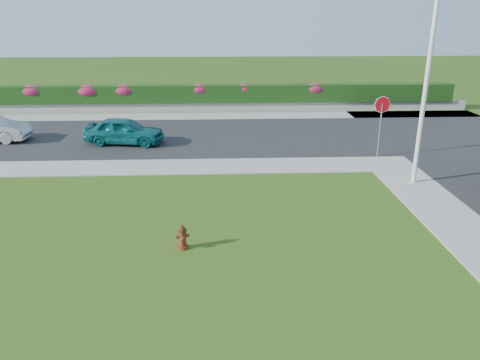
{
  "coord_description": "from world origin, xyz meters",
  "views": [
    {
      "loc": [
        -0.16,
        -9.6,
        6.11
      ],
      "look_at": [
        0.47,
        4.82,
        0.9
      ],
      "focal_mm": 35.0,
      "sensor_mm": 36.0,
      "label": 1
    }
  ],
  "objects_px": {
    "fire_hydrant": "(183,237)",
    "sedan_teal": "(124,131)",
    "utility_pole": "(424,97)",
    "stop_sign": "(382,112)"
  },
  "relations": [
    {
      "from": "utility_pole",
      "to": "fire_hydrant",
      "type": "bearing_deg",
      "value": -149.91
    },
    {
      "from": "fire_hydrant",
      "to": "sedan_teal",
      "type": "relative_size",
      "value": 0.18
    },
    {
      "from": "fire_hydrant",
      "to": "utility_pole",
      "type": "height_order",
      "value": "utility_pole"
    },
    {
      "from": "sedan_teal",
      "to": "stop_sign",
      "type": "height_order",
      "value": "stop_sign"
    },
    {
      "from": "sedan_teal",
      "to": "utility_pole",
      "type": "distance_m",
      "value": 13.58
    },
    {
      "from": "fire_hydrant",
      "to": "sedan_teal",
      "type": "distance_m",
      "value": 11.4
    },
    {
      "from": "fire_hydrant",
      "to": "stop_sign",
      "type": "bearing_deg",
      "value": 30.26
    },
    {
      "from": "sedan_teal",
      "to": "utility_pole",
      "type": "relative_size",
      "value": 0.58
    },
    {
      "from": "sedan_teal",
      "to": "fire_hydrant",
      "type": "bearing_deg",
      "value": -153.6
    },
    {
      "from": "fire_hydrant",
      "to": "utility_pole",
      "type": "bearing_deg",
      "value": 14.81
    }
  ]
}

